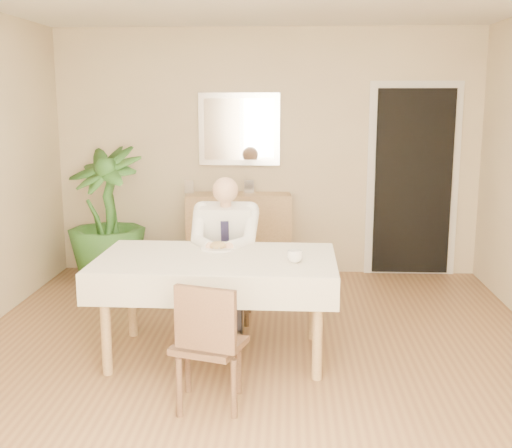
# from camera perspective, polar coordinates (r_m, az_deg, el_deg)

# --- Properties ---
(room) EXTENTS (5.00, 5.02, 2.60)m
(room) POSITION_cam_1_polar(r_m,az_deg,el_deg) (4.39, -0.24, 3.60)
(room) COLOR brown
(room) RESTS_ON ground
(window) EXTENTS (1.34, 0.04, 1.44)m
(window) POSITION_cam_1_polar(r_m,az_deg,el_deg) (1.94, -4.41, -1.65)
(window) COLOR silver
(window) RESTS_ON room
(doorway) EXTENTS (0.96, 0.07, 2.10)m
(doorway) POSITION_cam_1_polar(r_m,az_deg,el_deg) (6.99, 13.76, 3.63)
(doorway) COLOR silver
(doorway) RESTS_ON ground
(mirror) EXTENTS (0.86, 0.04, 0.76)m
(mirror) POSITION_cam_1_polar(r_m,az_deg,el_deg) (6.85, -1.51, 8.42)
(mirror) COLOR silver
(mirror) RESTS_ON room
(dining_table) EXTENTS (1.73, 1.04, 0.75)m
(dining_table) POSITION_cam_1_polar(r_m,az_deg,el_deg) (4.65, -3.54, -3.95)
(dining_table) COLOR tan
(dining_table) RESTS_ON ground
(chair_far) EXTENTS (0.45, 0.45, 0.86)m
(chair_far) POSITION_cam_1_polar(r_m,az_deg,el_deg) (5.54, -2.49, -3.46)
(chair_far) COLOR #452F1D
(chair_far) RESTS_ON ground
(chair_near) EXTENTS (0.48, 0.49, 0.81)m
(chair_near) POSITION_cam_1_polar(r_m,az_deg,el_deg) (3.92, -4.30, -10.27)
(chair_near) COLOR #452F1D
(chair_near) RESTS_ON ground
(seated_man) EXTENTS (0.48, 0.72, 1.24)m
(seated_man) POSITION_cam_1_polar(r_m,az_deg,el_deg) (5.22, -2.80, -2.00)
(seated_man) COLOR white
(seated_man) RESTS_ON ground
(plate) EXTENTS (0.26, 0.26, 0.02)m
(plate) POSITION_cam_1_polar(r_m,az_deg,el_deg) (4.86, -3.45, -2.16)
(plate) COLOR white
(plate) RESTS_ON dining_table
(food) EXTENTS (0.14, 0.14, 0.06)m
(food) POSITION_cam_1_polar(r_m,az_deg,el_deg) (4.85, -3.45, -1.91)
(food) COLOR olive
(food) RESTS_ON dining_table
(knife) EXTENTS (0.01, 0.13, 0.01)m
(knife) POSITION_cam_1_polar(r_m,az_deg,el_deg) (4.79, -3.05, -2.14)
(knife) COLOR silver
(knife) RESTS_ON dining_table
(fork) EXTENTS (0.01, 0.13, 0.01)m
(fork) POSITION_cam_1_polar(r_m,az_deg,el_deg) (4.80, -4.00, -2.12)
(fork) COLOR silver
(fork) RESTS_ON dining_table
(coffee_mug) EXTENTS (0.13, 0.13, 0.09)m
(coffee_mug) POSITION_cam_1_polar(r_m,az_deg,el_deg) (4.47, 3.47, -2.88)
(coffee_mug) COLOR white
(coffee_mug) RESTS_ON dining_table
(sideboard) EXTENTS (1.13, 0.47, 0.88)m
(sideboard) POSITION_cam_1_polar(r_m,az_deg,el_deg) (6.84, -1.56, -0.96)
(sideboard) COLOR tan
(sideboard) RESTS_ON ground
(photo_frame_left) EXTENTS (0.10, 0.02, 0.14)m
(photo_frame_left) POSITION_cam_1_polar(r_m,az_deg,el_deg) (6.84, -5.98, 3.32)
(photo_frame_left) COLOR silver
(photo_frame_left) RESTS_ON sideboard
(photo_frame_center) EXTENTS (0.10, 0.02, 0.14)m
(photo_frame_center) POSITION_cam_1_polar(r_m,az_deg,el_deg) (6.82, -3.09, 3.35)
(photo_frame_center) COLOR silver
(photo_frame_center) RESTS_ON sideboard
(photo_frame_right) EXTENTS (0.10, 0.02, 0.14)m
(photo_frame_right) POSITION_cam_1_polar(r_m,az_deg,el_deg) (6.82, -0.62, 3.36)
(photo_frame_right) COLOR silver
(photo_frame_right) RESTS_ON sideboard
(potted_palm) EXTENTS (1.03, 1.03, 1.39)m
(potted_palm) POSITION_cam_1_polar(r_m,az_deg,el_deg) (6.72, -13.16, 0.73)
(potted_palm) COLOR #26521C
(potted_palm) RESTS_ON ground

